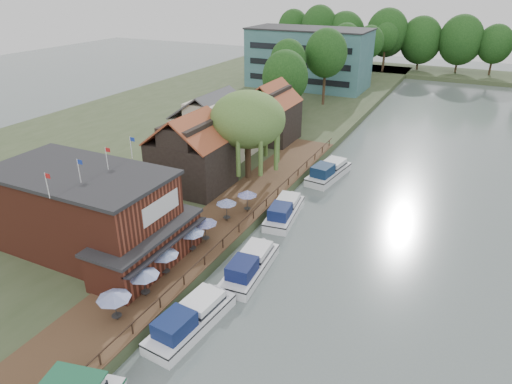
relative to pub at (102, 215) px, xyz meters
The scene contains 27 objects.
ground 14.79m from the pub, ahead, with size 260.00×260.00×0.00m, color #576462.
land_bank 39.61m from the pub, 113.96° to the left, with size 50.00×140.00×1.00m, color #384728.
quay_deck 13.04m from the pub, 61.39° to the left, with size 6.00×50.00×0.10m, color #47301E.
quay_rail 14.76m from the pub, 52.89° to the left, with size 0.20×49.00×1.00m, color black, non-canonical shape.
pub is the anchor object (origin of this frame).
hotel_block 71.49m from the pub, 96.43° to the left, with size 25.40×12.40×12.30m, color #38666B, non-canonical shape.
cottage_a 15.05m from the pub, 93.81° to the left, with size 8.60×7.60×8.50m, color black, non-canonical shape.
cottage_b 25.33m from the pub, 99.09° to the left, with size 9.60×8.60×8.50m, color beige, non-canonical shape.
cottage_c 34.01m from the pub, 90.00° to the left, with size 7.60×7.60×8.50m, color black, non-canonical shape.
willow 20.36m from the pub, 80.07° to the left, with size 8.60×8.60×10.43m, color #476B2D, non-canonical shape.
umbrella_0 9.63m from the pub, 43.21° to the right, with size 2.38×2.38×2.38m, color navy, non-canonical shape.
umbrella_1 8.06m from the pub, 26.23° to the right, with size 2.38×2.38×2.38m, color navy, non-canonical shape.
umbrella_2 7.06m from the pub, ahead, with size 2.33×2.33×2.38m, color navy, non-canonical shape.
umbrella_3 7.76m from the pub, 26.37° to the left, with size 2.28×2.28×2.38m, color #1B3F95, non-canonical shape.
umbrella_4 8.90m from the pub, 37.64° to the left, with size 2.16×2.16×2.38m, color navy, non-canonical shape.
umbrella_5 11.77m from the pub, 55.38° to the left, with size 2.02×2.02×2.38m, color navy, non-canonical shape.
umbrella_6 14.38m from the pub, 58.18° to the left, with size 2.01×2.01×2.38m, color navy, non-canonical shape.
cruiser_0 12.33m from the pub, 18.83° to the right, with size 2.91×9.03×2.16m, color white, non-canonical shape.
cruiser_1 13.05m from the pub, 18.66° to the left, with size 2.89×8.95×2.13m, color white, non-canonical shape.
cruiser_2 18.23m from the pub, 53.69° to the left, with size 2.87×8.89×2.12m, color silver, non-canonical shape.
cruiser_3 29.03m from the pub, 66.60° to the left, with size 3.04×9.42×2.27m, color silver, non-canonical shape.
bank_tree_0 45.11m from the pub, 93.15° to the left, with size 7.51×7.51×11.40m, color #143811, non-canonical shape.
bank_tree_1 52.22m from the pub, 95.38° to the left, with size 6.36×6.36×12.24m, color #143811, non-canonical shape.
bank_tree_2 57.59m from the pub, 89.82° to the left, with size 7.61×7.61×13.77m, color #143811, non-canonical shape.
bank_tree_3 80.97m from the pub, 92.00° to the left, with size 6.95×6.95×12.79m, color #143811, non-canonical shape.
bank_tree_4 86.36m from the pub, 89.17° to the left, with size 6.50×6.50×12.02m, color #143811, non-canonical shape.
bank_tree_5 96.64m from the pub, 88.27° to the left, with size 6.16×6.16×11.88m, color #143811, non-canonical shape.
Camera 1 is at (12.48, -25.47, 22.59)m, focal length 32.00 mm.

